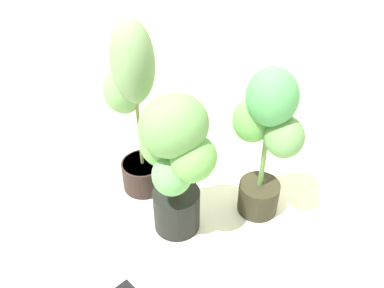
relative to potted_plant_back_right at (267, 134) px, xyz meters
name	(u,v)px	position (x,y,z in m)	size (l,w,h in m)	color
ground_plane	(174,252)	(-0.29, -0.37, -0.45)	(8.00, 8.00, 0.00)	silver
potted_plant_back_right	(267,134)	(0.00, 0.00, 0.00)	(0.36, 0.29, 0.75)	#2B2819
potted_plant_back_left	(134,101)	(-0.60, -0.02, 0.05)	(0.30, 0.28, 0.89)	black
potted_plant_center	(175,157)	(-0.33, -0.22, -0.03)	(0.38, 0.37, 0.69)	black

